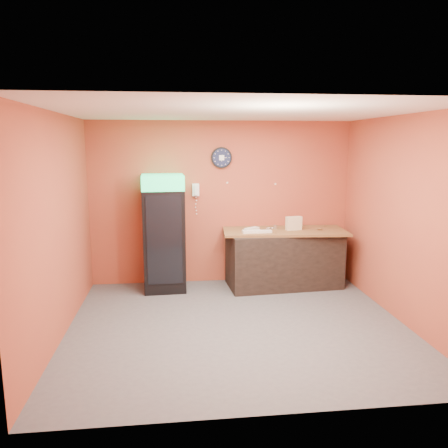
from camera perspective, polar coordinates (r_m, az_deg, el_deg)
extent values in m
plane|color=#47474C|center=(6.05, 1.80, -13.08)|extent=(4.50, 4.50, 0.00)
cube|color=#AB4C30|center=(7.60, -0.33, 2.78)|extent=(4.50, 0.02, 2.80)
cube|color=#AB4C30|center=(5.76, -20.87, -0.38)|extent=(0.02, 4.00, 2.80)
cube|color=#AB4C30|center=(6.36, 22.35, 0.50)|extent=(0.02, 4.00, 2.80)
cube|color=white|center=(5.56, 1.96, 14.43)|extent=(4.50, 4.00, 0.02)
cube|color=black|center=(7.31, -7.83, -2.09)|extent=(0.70, 0.70, 1.68)
cube|color=#1AE071|center=(7.16, -8.02, 5.43)|extent=(0.70, 0.70, 0.24)
cube|color=black|center=(6.96, -8.02, -2.12)|extent=(0.56, 0.04, 1.44)
cube|color=black|center=(7.56, 7.80, -4.56)|extent=(1.93, 0.97, 0.94)
cylinder|color=black|center=(7.51, -0.33, 8.66)|extent=(0.36, 0.05, 0.36)
cylinder|color=#0F1433|center=(7.48, -0.31, 8.66)|extent=(0.31, 0.01, 0.31)
cube|color=white|center=(7.47, -0.31, 8.65)|extent=(0.09, 0.00, 0.09)
cube|color=white|center=(7.49, -3.71, 4.48)|extent=(0.12, 0.07, 0.21)
cube|color=white|center=(7.44, -3.69, 4.44)|extent=(0.05, 0.04, 0.17)
cube|color=brown|center=(7.45, 7.89, -0.91)|extent=(2.12, 1.01, 0.04)
cube|color=beige|center=(7.45, 9.08, -0.56)|extent=(0.28, 0.14, 0.06)
cube|color=beige|center=(7.44, 9.09, -0.13)|extent=(0.28, 0.14, 0.06)
cube|color=beige|center=(7.43, 9.11, 0.31)|extent=(0.28, 0.14, 0.06)
cube|color=beige|center=(7.42, 9.12, 0.74)|extent=(0.28, 0.14, 0.06)
cube|color=silver|center=(7.14, 3.64, -0.98)|extent=(0.32, 0.15, 0.04)
cube|color=silver|center=(7.17, 5.19, -0.98)|extent=(0.27, 0.12, 0.04)
cube|color=silver|center=(7.38, 3.64, -0.62)|extent=(0.28, 0.24, 0.04)
cylinder|color=silver|center=(7.53, 6.73, -0.36)|extent=(0.06, 0.06, 0.06)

